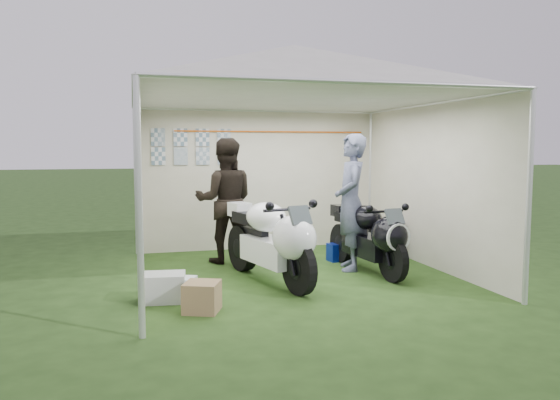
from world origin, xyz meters
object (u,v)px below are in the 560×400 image
Objects in this scene: crate_2 at (181,287)px; crate_1 at (202,297)px; equipment_box at (382,238)px; motorcycle_white at (272,238)px; canopy_tent at (294,79)px; person_dark_jacket at (225,201)px; motorcycle_black at (370,235)px; crate_0 at (164,287)px; paddock_stand at (340,252)px; person_blue_jacket at (351,202)px.

crate_1 is at bearing -75.84° from crate_2.
equipment_box reaches higher than crate_1.
motorcycle_white reaches higher than crate_2.
canopy_tent reaches higher than motorcycle_white.
person_dark_jacket is 2.09m from crate_2.
equipment_box is at bearing 25.93° from canopy_tent.
person_dark_jacket is 2.58m from crate_1.
motorcycle_black reaches higher than crate_0.
person_dark_jacket is 3.95× the size of crate_0.
crate_1 reaches higher than crate_2.
crate_0 is at bearing 126.01° from crate_1.
motorcycle_white is at bearing 112.72° from person_dark_jacket.
person_dark_jacket reaches higher than paddock_stand.
motorcycle_white is 1.09× the size of motorcycle_black.
motorcycle_black is at bearing -12.19° from canopy_tent.
motorcycle_white is 2.47m from equipment_box.
paddock_stand is at bearing 90.00° from motorcycle_black.
crate_0 is (-1.35, -0.46, -0.42)m from motorcycle_white.
crate_1 is (-1.39, -1.39, -2.42)m from canopy_tent.
person_dark_jacket reaches higher than motorcycle_white.
person_dark_jacket is at bearing -106.14° from person_blue_jacket.
person_dark_jacket is at bearing 139.00° from motorcycle_black.
paddock_stand reaches higher than crate_2.
motorcycle_black is 5.42× the size of paddock_stand.
crate_1 is (-2.40, -1.17, -0.37)m from motorcycle_black.
crate_2 is at bearing -153.92° from equipment_box.
crate_0 is 0.24m from crate_2.
crate_0 is at bearing 71.05° from person_dark_jacket.
canopy_tent is 3.01m from crate_2.
crate_2 is (-0.16, 0.62, -0.04)m from crate_1.
person_dark_jacket is (-1.76, 1.21, 0.39)m from motorcycle_black.
canopy_tent is at bearing -72.06° from person_blue_jacket.
motorcycle_black reaches higher than crate_1.
person_blue_jacket is at bearing 3.38° from canopy_tent.
crate_0 and crate_1 have the same top height.
canopy_tent is 1.84m from person_blue_jacket.
person_dark_jacket is 2.54m from equipment_box.
crate_1 is (-0.64, -2.38, -0.76)m from person_dark_jacket.
canopy_tent is 3.10× the size of person_dark_jacket.
crate_1 is at bearing -160.51° from motorcycle_black.
person_blue_jacket reaches higher than crate_2.
paddock_stand is 0.82m from equipment_box.
canopy_tent is at bearing 161.35° from motorcycle_black.
crate_0 is at bearing -153.50° from equipment_box.
motorcycle_white reaches higher than crate_0.
canopy_tent is 2.69m from paddock_stand.
person_blue_jacket reaches higher than motorcycle_white.
person_blue_jacket reaches higher than crate_1.
crate_0 is at bearing -152.96° from canopy_tent.
person_dark_jacket is 5.31× the size of crate_1.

